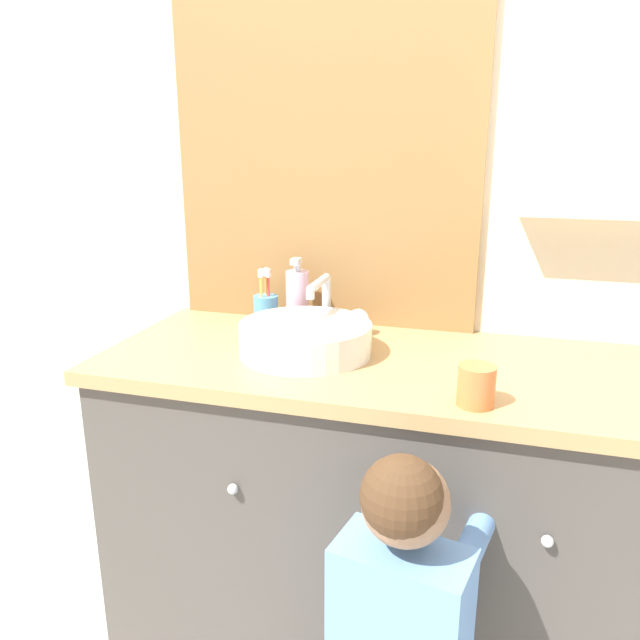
{
  "coord_description": "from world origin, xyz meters",
  "views": [
    {
      "loc": [
        0.2,
        -1.08,
        1.36
      ],
      "look_at": [
        -0.2,
        0.26,
        0.95
      ],
      "focal_mm": 35.0,
      "sensor_mm": 36.0,
      "label": 1
    }
  ],
  "objects_px": {
    "toothbrush_holder": "(266,309)",
    "soap_dispenser": "(297,298)",
    "drinking_cup": "(476,386)",
    "sink_basin": "(307,336)"
  },
  "relations": [
    {
      "from": "sink_basin",
      "to": "drinking_cup",
      "type": "xyz_separation_m",
      "value": [
        0.41,
        -0.2,
        -0.0
      ]
    },
    {
      "from": "soap_dispenser",
      "to": "drinking_cup",
      "type": "bearing_deg",
      "value": -38.64
    },
    {
      "from": "toothbrush_holder",
      "to": "soap_dispenser",
      "type": "relative_size",
      "value": 0.83
    },
    {
      "from": "toothbrush_holder",
      "to": "soap_dispenser",
      "type": "height_order",
      "value": "soap_dispenser"
    },
    {
      "from": "sink_basin",
      "to": "toothbrush_holder",
      "type": "bearing_deg",
      "value": 133.76
    },
    {
      "from": "soap_dispenser",
      "to": "drinking_cup",
      "type": "relative_size",
      "value": 2.38
    },
    {
      "from": "sink_basin",
      "to": "toothbrush_holder",
      "type": "relative_size",
      "value": 2.3
    },
    {
      "from": "toothbrush_holder",
      "to": "soap_dispenser",
      "type": "xyz_separation_m",
      "value": [
        0.09,
        0.01,
        0.03
      ]
    },
    {
      "from": "toothbrush_holder",
      "to": "drinking_cup",
      "type": "distance_m",
      "value": 0.72
    },
    {
      "from": "soap_dispenser",
      "to": "drinking_cup",
      "type": "xyz_separation_m",
      "value": [
        0.51,
        -0.4,
        -0.04
      ]
    }
  ]
}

